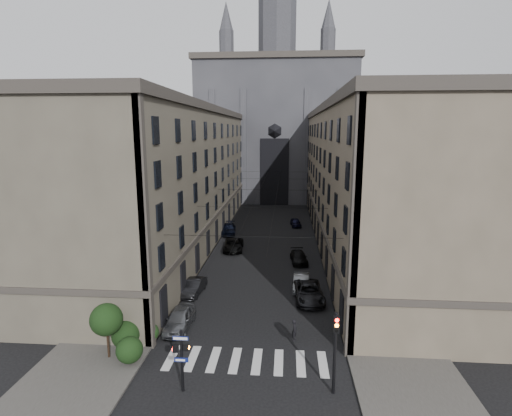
% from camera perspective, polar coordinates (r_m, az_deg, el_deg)
% --- Properties ---
extents(ground, '(260.00, 260.00, 0.00)m').
position_cam_1_polar(ground, '(25.34, -2.72, -26.94)').
color(ground, black).
rests_on(ground, ground).
extents(sidewalk_left, '(7.00, 80.00, 0.15)m').
position_cam_1_polar(sidewalk_left, '(59.40, -8.50, -4.26)').
color(sidewalk_left, '#383533').
rests_on(sidewalk_left, ground).
extents(sidewalk_right, '(7.00, 80.00, 0.15)m').
position_cam_1_polar(sidewalk_right, '(58.47, 12.06, -4.63)').
color(sidewalk_right, '#383533').
rests_on(sidewalk_right, ground).
extents(zebra_crossing, '(11.00, 3.20, 0.01)m').
position_cam_1_polar(zebra_crossing, '(29.41, -1.43, -20.97)').
color(zebra_crossing, beige).
rests_on(zebra_crossing, ground).
extents(building_left, '(13.60, 60.60, 18.85)m').
position_cam_1_polar(building_left, '(58.42, -11.58, 4.64)').
color(building_left, '#4A4439').
rests_on(building_left, ground).
extents(building_right, '(13.60, 60.60, 18.85)m').
position_cam_1_polar(building_right, '(57.20, 15.36, 4.34)').
color(building_right, brown).
rests_on(building_right, ground).
extents(gothic_tower, '(35.00, 23.00, 58.00)m').
position_cam_1_polar(gothic_tower, '(94.84, 2.92, 12.32)').
color(gothic_tower, '#2D2D33').
rests_on(gothic_tower, ground).
extents(pedestrian_signal_left, '(1.02, 0.38, 4.00)m').
position_cam_1_polar(pedestrian_signal_left, '(25.84, -10.59, -20.07)').
color(pedestrian_signal_left, black).
rests_on(pedestrian_signal_left, ground).
extents(traffic_light_right, '(0.34, 0.50, 5.20)m').
position_cam_1_polar(traffic_light_right, '(25.15, 11.26, -18.48)').
color(traffic_light_right, black).
rests_on(traffic_light_right, ground).
extents(shrub_cluster, '(3.90, 4.40, 3.90)m').
position_cam_1_polar(shrub_cluster, '(30.57, -18.66, -16.41)').
color(shrub_cluster, black).
rests_on(shrub_cluster, sidewalk_left).
extents(tram_wires, '(14.00, 60.00, 0.43)m').
position_cam_1_polar(tram_wires, '(56.13, 1.72, 2.45)').
color(tram_wires, black).
rests_on(tram_wires, ground).
extents(car_left_near, '(1.94, 4.72, 1.60)m').
position_cam_1_polar(car_left_near, '(33.63, -10.87, -15.28)').
color(car_left_near, slate).
rests_on(car_left_near, ground).
extents(car_left_midnear, '(1.86, 4.41, 1.42)m').
position_cam_1_polar(car_left_midnear, '(39.79, -8.86, -11.09)').
color(car_left_midnear, black).
rests_on(car_left_midnear, ground).
extents(car_left_midfar, '(2.78, 5.45, 1.47)m').
position_cam_1_polar(car_left_midfar, '(52.94, -3.25, -5.30)').
color(car_left_midfar, black).
rests_on(car_left_midfar, ground).
extents(car_left_far, '(2.62, 5.35, 1.50)m').
position_cam_1_polar(car_left_far, '(61.51, -3.94, -2.99)').
color(car_left_far, black).
rests_on(car_left_far, ground).
extents(car_right_near, '(1.76, 4.47, 1.45)m').
position_cam_1_polar(car_right_near, '(40.71, 6.47, -10.48)').
color(car_right_near, gray).
rests_on(car_right_near, ground).
extents(car_right_midnear, '(3.01, 5.84, 1.57)m').
position_cam_1_polar(car_right_midnear, '(38.31, 7.52, -11.81)').
color(car_right_midnear, black).
rests_on(car_right_midnear, ground).
extents(car_right_midfar, '(2.28, 4.68, 1.31)m').
position_cam_1_polar(car_right_midfar, '(48.42, 6.14, -7.02)').
color(car_right_midfar, black).
rests_on(car_right_midfar, ground).
extents(car_right_far, '(1.98, 3.99, 1.31)m').
position_cam_1_polar(car_right_far, '(66.30, 5.69, -2.08)').
color(car_right_far, black).
rests_on(car_right_far, ground).
extents(pedestrian, '(0.49, 0.67, 1.67)m').
position_cam_1_polar(pedestrian, '(31.49, 5.53, -16.97)').
color(pedestrian, black).
rests_on(pedestrian, ground).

